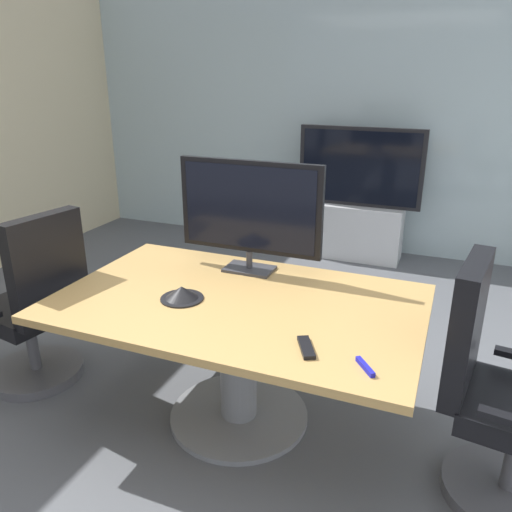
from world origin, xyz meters
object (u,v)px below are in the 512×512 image
remote_control (306,347)px  wall_display_unit (357,215)px  office_chair_left (37,315)px  tv_monitor (250,210)px  conference_table (238,332)px  office_chair_right (498,406)px  conference_phone (182,294)px

remote_control → wall_display_unit: bearing=70.3°
office_chair_left → tv_monitor: size_ratio=1.30×
conference_table → office_chair_left: (-1.25, -0.13, -0.08)m
office_chair_left → office_chair_right: 2.50m
office_chair_left → tv_monitor: bearing=124.1°
office_chair_left → tv_monitor: tv_monitor is taller
conference_table → conference_phone: size_ratio=8.38×
tv_monitor → remote_control: tv_monitor is taller
remote_control → office_chair_left: bearing=146.0°
tv_monitor → conference_table: bearing=-76.1°
office_chair_right → conference_phone: (-1.51, -0.06, 0.30)m
conference_table → remote_control: 0.61m
conference_table → office_chair_left: size_ratio=1.69×
conference_table → office_chair_right: 1.25m
office_chair_right → remote_control: 0.88m
tv_monitor → conference_phone: size_ratio=3.82×
office_chair_left → conference_table: bearing=105.2°
office_chair_left → remote_control: bearing=92.5°
remote_control → conference_table: bearing=117.1°
office_chair_right → wall_display_unit: 3.07m
conference_table → office_chair_left: bearing=-174.2°
office_chair_left → conference_phone: (0.98, 0.03, 0.30)m
tv_monitor → office_chair_right: bearing=-18.3°
office_chair_right → conference_phone: office_chair_right is taller
conference_phone → remote_control: conference_phone is taller
conference_phone → remote_control: bearing=-17.9°
wall_display_unit → remote_control: bearing=-82.7°
conference_table → remote_control: bearing=-35.9°
office_chair_left → wall_display_unit: 3.20m
conference_table → wall_display_unit: bearing=88.7°
wall_display_unit → office_chair_right: bearing=-67.3°
tv_monitor → remote_control: 0.99m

